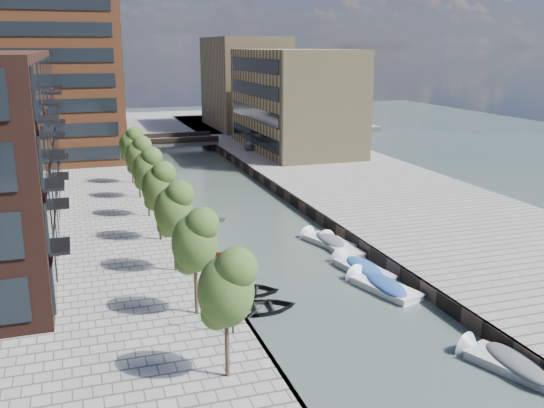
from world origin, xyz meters
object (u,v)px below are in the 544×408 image
tree_4 (147,168)px  sloop_2 (212,263)px  tree_5 (138,154)px  tree_1 (194,239)px  tree_0 (226,286)px  tree_2 (173,207)px  tree_3 (158,185)px  motorboat_2 (337,247)px  sloop_4 (189,218)px  tree_6 (131,144)px  motorboat_4 (326,241)px  sloop_0 (246,294)px  sloop_1 (260,311)px  car (250,144)px  bridge (173,141)px  sloop_3 (200,224)px  motorboat_0 (380,286)px  motorboat_1 (508,364)px  motorboat_3 (359,268)px

tree_4 → sloop_2: bearing=-73.8°
tree_5 → tree_1: bearing=-90.0°
tree_0 → tree_2: bearing=90.0°
tree_2 → tree_3: size_ratio=1.00×
tree_5 → motorboat_2: tree_5 is taller
sloop_4 → tree_6: bearing=25.6°
tree_6 → motorboat_4: 26.95m
sloop_0 → sloop_1: sloop_1 is taller
tree_2 → car: 49.40m
bridge → tree_1: (-8.50, -61.00, 3.92)m
sloop_4 → sloop_3: bearing=-158.6°
tree_6 → sloop_1: size_ratio=1.34×
tree_2 → motorboat_0: tree_2 is taller
motorboat_0 → motorboat_1: (1.20, -10.96, 0.00)m
tree_0 → tree_1: size_ratio=1.00×
tree_3 → motorboat_1: 27.23m
tree_0 → sloop_0: tree_0 is taller
sloop_3 → tree_6: bearing=19.2°
sloop_3 → motorboat_1: 30.94m
sloop_1 → sloop_3: sloop_3 is taller
tree_0 → tree_6: same height
motorboat_4 → motorboat_0: bearing=-92.1°
motorboat_4 → car: size_ratio=1.39×
sloop_4 → tree_2: bearing=174.4°
tree_2 → motorboat_1: bearing=-49.4°
motorboat_2 → motorboat_1: bearing=-88.7°
tree_5 → sloop_4: bearing=-53.3°
tree_0 → car: (18.36, 59.71, -3.64)m
sloop_0 → sloop_1: bearing=-160.4°
bridge → motorboat_4: size_ratio=2.40×
tree_6 → motorboat_2: 28.35m
motorboat_1 → tree_0: bearing=171.8°
motorboat_1 → motorboat_2: motorboat_1 is taller
sloop_2 → motorboat_4: 9.87m
bridge → sloop_4: size_ratio=2.56×
sloop_1 → motorboat_1: bearing=-131.1°
sloop_0 → motorboat_2: size_ratio=0.83×
tree_6 → sloop_0: (3.97, -31.02, -5.31)m
motorboat_2 → motorboat_3: bearing=-96.4°
motorboat_1 → sloop_4: bearing=107.2°
tree_6 → sloop_3: 16.03m
tree_3 → sloop_0: 12.01m
tree_4 → tree_2: bearing=-90.0°
sloop_0 → motorboat_3: (8.73, 1.42, 0.22)m
bridge → car: car is taller
tree_2 → tree_3: bearing=90.0°
sloop_3 → sloop_2: bearing=175.5°
tree_0 → motorboat_0: (12.51, 8.99, -5.09)m
tree_1 → tree_3: (0.00, 14.00, 0.00)m
tree_6 → sloop_2: (3.15, -24.84, -5.31)m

